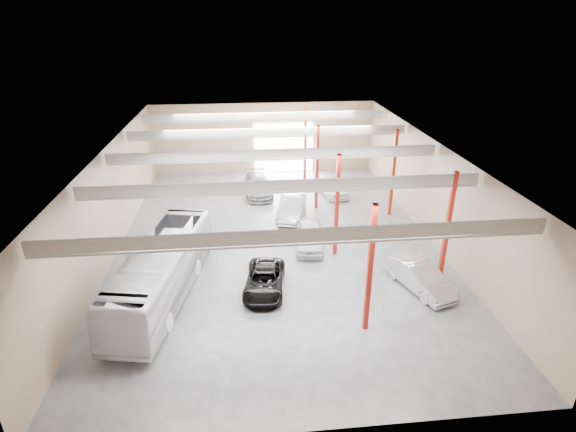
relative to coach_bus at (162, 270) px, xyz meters
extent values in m
cube|color=#46454A|center=(6.95, 5.87, -1.65)|extent=(22.00, 32.00, 0.01)
cube|color=#9F9F9B|center=(6.95, 5.87, 5.35)|extent=(22.00, 32.00, 0.12)
cube|color=brown|center=(6.95, 21.87, 1.85)|extent=(22.00, 0.12, 7.00)
cube|color=brown|center=(6.95, -10.13, 1.85)|extent=(22.00, 0.12, 7.00)
cube|color=brown|center=(-4.05, 5.87, 1.85)|extent=(0.12, 32.00, 7.00)
cube|color=brown|center=(17.95, 5.87, 1.85)|extent=(0.12, 32.00, 7.00)
cube|color=white|center=(8.95, 21.72, 0.85)|extent=(6.00, 0.20, 5.00)
cube|color=#9F1F11|center=(10.75, -4.13, 1.85)|extent=(0.25, 0.25, 7.00)
cube|color=#9F1F11|center=(10.75, 3.87, 1.85)|extent=(0.25, 0.25, 7.00)
cube|color=#9F1F11|center=(10.75, 11.87, 1.85)|extent=(0.25, 0.25, 7.00)
cube|color=#9F1F11|center=(10.75, 18.87, 1.85)|extent=(0.25, 0.25, 7.00)
cube|color=#9F1F11|center=(16.45, -0.13, 1.85)|extent=(0.25, 0.25, 7.00)
cube|color=#9F1F11|center=(16.45, 9.87, 1.85)|extent=(0.25, 0.25, 7.00)
cube|color=#ABABA6|center=(6.95, -6.13, 4.90)|extent=(21.60, 0.15, 0.60)
cube|color=#ABABA6|center=(6.95, -6.13, 4.50)|extent=(21.60, 0.10, 0.10)
cube|color=#ABABA6|center=(6.95, -0.13, 4.90)|extent=(21.60, 0.15, 0.60)
cube|color=#ABABA6|center=(6.95, -0.13, 4.50)|extent=(21.60, 0.10, 0.10)
cube|color=#ABABA6|center=(6.95, 5.87, 4.90)|extent=(21.60, 0.15, 0.60)
cube|color=#ABABA6|center=(6.95, 5.87, 4.50)|extent=(21.60, 0.10, 0.10)
cube|color=#ABABA6|center=(6.95, 11.87, 4.90)|extent=(21.60, 0.15, 0.60)
cube|color=#ABABA6|center=(6.95, 11.87, 4.50)|extent=(21.60, 0.10, 0.10)
cube|color=#ABABA6|center=(6.95, 17.87, 4.90)|extent=(21.60, 0.15, 0.60)
cube|color=#ABABA6|center=(6.95, 17.87, 4.50)|extent=(21.60, 0.10, 0.10)
imported|color=silver|center=(0.00, 0.00, 0.00)|extent=(4.96, 12.17, 3.30)
imported|color=black|center=(5.76, -0.13, -0.98)|extent=(2.87, 5.08, 1.34)
imported|color=silver|center=(9.19, 5.07, -0.85)|extent=(2.53, 4.91, 1.60)
imported|color=#B5B6BA|center=(8.52, 10.27, -0.79)|extent=(3.05, 5.51, 1.72)
imported|color=gray|center=(6.04, 15.47, -0.84)|extent=(2.63, 5.72, 1.62)
imported|color=#AEAEB3|center=(14.88, -0.84, -0.85)|extent=(3.21, 5.16, 1.61)
imported|color=white|center=(12.61, 14.78, -0.85)|extent=(2.74, 4.96, 1.60)
camera|label=1|loc=(4.83, -22.50, 13.22)|focal=28.00mm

